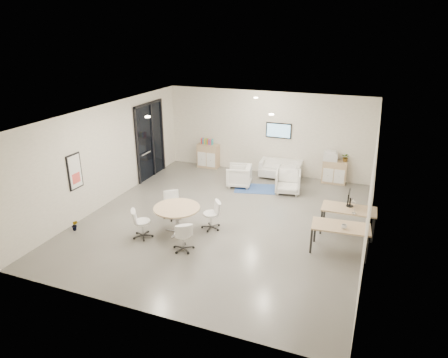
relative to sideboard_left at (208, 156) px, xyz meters
The scene contains 21 objects.
room_shell 4.98m from the sideboard_left, 61.22° to the right, with size 9.60×10.60×4.80m.
glass_door 2.59m from the sideboard_left, 132.90° to the right, with size 0.09×1.90×2.85m.
artwork 6.17m from the sideboard_left, 105.64° to the right, with size 0.05×0.54×1.04m.
wall_tv 3.11m from the sideboard_left, ahead, with size 0.98×0.06×0.58m.
ceiling_spots 4.85m from the sideboard_left, 58.01° to the right, with size 3.14×4.14×0.03m.
sideboard_left is the anchor object (origin of this frame).
sideboard_right 5.05m from the sideboard_left, ahead, with size 0.86×0.42×0.86m.
books 0.60m from the sideboard_left, behind, with size 0.50×0.14×0.22m.
printer 4.88m from the sideboard_left, ahead, with size 0.54×0.47×0.36m.
loveseat 3.07m from the sideboard_left, ahead, with size 1.61×0.89×0.58m.
blue_rug 3.00m from the sideboard_left, 32.54° to the right, with size 1.43×0.96×0.01m, color navy.
armchair_left 2.40m from the sideboard_left, 39.21° to the right, with size 0.83×0.77×0.85m, color silver.
armchair_right 3.95m from the sideboard_left, 22.33° to the right, with size 0.83×0.78×0.86m, color silver.
desk_rear 6.99m from the sideboard_left, 33.04° to the right, with size 1.47×0.75×0.76m.
desk_front 7.58m from the sideboard_left, 40.61° to the right, with size 1.49×0.83×0.75m.
monitor 6.89m from the sideboard_left, 32.18° to the right, with size 0.20×0.50×0.44m.
round_table 5.68m from the sideboard_left, 75.53° to the right, with size 1.29×1.29×0.78m.
meeting_chairs 5.68m from the sideboard_left, 75.53° to the right, with size 2.37×2.37×0.82m.
plant_cabinet 5.41m from the sideboard_left, ahead, with size 0.29×0.33×0.25m, color #3F7F3F.
plant_floor 6.59m from the sideboard_left, 101.98° to the right, with size 0.18×0.32×0.14m, color #3F7F3F.
cup 7.72m from the sideboard_left, 40.92° to the right, with size 0.13×0.11×0.13m, color white.
Camera 1 is at (3.89, -10.08, 5.42)m, focal length 32.00 mm.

